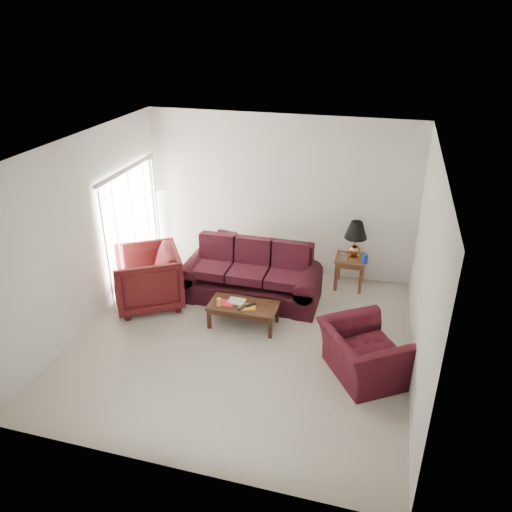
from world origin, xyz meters
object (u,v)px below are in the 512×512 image
at_px(floor_lamp, 165,230).
at_px(armchair_left, 147,278).
at_px(armchair_right, 363,353).
at_px(sofa, 250,274).
at_px(coffee_table, 243,315).
at_px(end_table, 349,272).

xyz_separation_m(floor_lamp, armchair_left, (0.26, -1.37, -0.29)).
xyz_separation_m(floor_lamp, armchair_right, (3.97, -2.30, -0.43)).
height_order(sofa, armchair_right, sofa).
relative_size(floor_lamp, armchair_right, 1.41).
relative_size(armchair_left, armchair_right, 0.99).
bearing_deg(floor_lamp, coffee_table, -37.68).
bearing_deg(floor_lamp, armchair_left, -79.26).
xyz_separation_m(armchair_left, coffee_table, (1.77, -0.20, -0.31)).
bearing_deg(floor_lamp, sofa, -21.14).
distance_m(sofa, floor_lamp, 2.05).
distance_m(floor_lamp, coffee_table, 2.63).
xyz_separation_m(armchair_right, coffee_table, (-1.94, 0.73, -0.17)).
xyz_separation_m(end_table, floor_lamp, (-3.53, -0.17, 0.50)).
xyz_separation_m(end_table, armchair_left, (-3.27, -1.54, 0.21)).
bearing_deg(armchair_right, armchair_left, 42.37).
bearing_deg(floor_lamp, armchair_right, -30.09).
distance_m(armchair_right, coffee_table, 2.08).
distance_m(sofa, armchair_left, 1.76).
bearing_deg(floor_lamp, end_table, 2.78).
bearing_deg(coffee_table, armchair_left, -171.36).
relative_size(sofa, floor_lamp, 1.52).
height_order(armchair_right, coffee_table, armchair_right).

